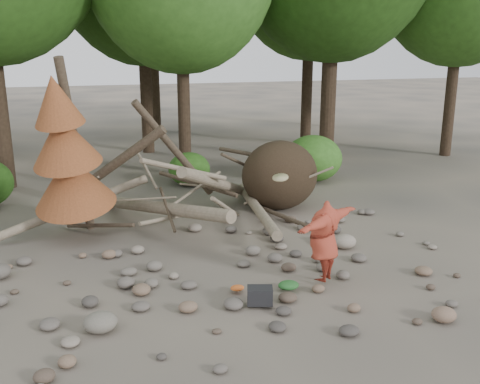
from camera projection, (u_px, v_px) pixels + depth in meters
name	position (u px, v px, depth m)	size (l,w,h in m)	color
ground	(244.00, 280.00, 10.71)	(120.00, 120.00, 0.00)	#514C44
deadfall_pile	(261.00, 179.00, 14.96)	(8.55, 5.24, 3.30)	#332619
dead_conifer	(67.00, 155.00, 12.25)	(2.06, 2.16, 4.35)	#4C3F30
bush_mid	(189.00, 169.00, 17.93)	(1.40, 1.40, 1.12)	#32671E
bush_right	(313.00, 158.00, 18.46)	(2.00, 2.00, 1.60)	#3E7A26
frisbee_thrower	(324.00, 241.00, 10.31)	(2.15, 1.50, 2.23)	#A03624
backpack	(260.00, 299.00, 9.57)	(0.45, 0.30, 0.30)	black
cloth_green	(288.00, 287.00, 10.18)	(0.41, 0.34, 0.15)	#255D27
cloth_orange	(237.00, 290.00, 10.12)	(0.27, 0.22, 0.10)	#C45821
boulder_front_left	(100.00, 322.00, 8.71)	(0.56, 0.50, 0.33)	slate
boulder_front_right	(444.00, 315.00, 9.04)	(0.42, 0.38, 0.25)	#846752
boulder_mid_right	(345.00, 241.00, 12.36)	(0.54, 0.49, 0.32)	gray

